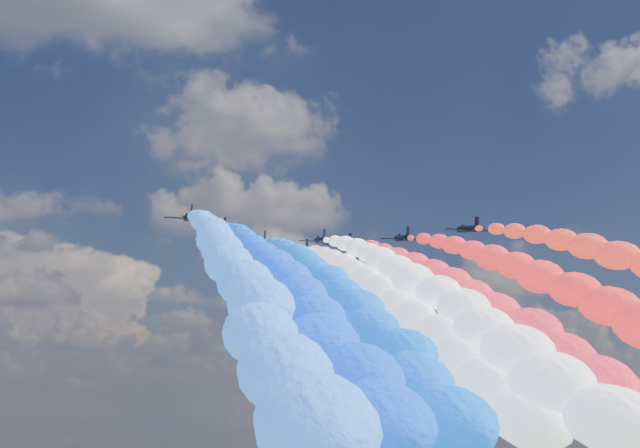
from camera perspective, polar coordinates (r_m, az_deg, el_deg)
name	(u,v)px	position (r m, az deg, el deg)	size (l,w,h in m)	color
jet_0	(189,217)	(152.59, -8.99, 0.45)	(8.74, 11.73, 2.58)	black
trail_0	(221,268)	(97.93, -6.77, -3.02)	(6.66, 101.61, 40.74)	#2770FF
jet_1	(221,229)	(161.48, -6.80, -0.34)	(8.74, 11.73, 2.58)	black
trail_1	(267,281)	(107.21, -3.65, -3.92)	(6.66, 101.61, 40.74)	blue
jet_2	(262,241)	(172.66, -3.97, -1.20)	(8.74, 11.73, 2.58)	black
trail_2	(322,294)	(119.03, 0.17, -4.82)	(6.66, 101.61, 40.74)	blue
jet_3	(320,240)	(170.89, 0.03, -1.11)	(8.74, 11.73, 2.58)	black
trail_3	(408,293)	(118.31, 6.04, -4.70)	(6.66, 101.61, 40.74)	white
jet_4	(302,249)	(180.73, -1.22, -1.75)	(8.74, 11.73, 2.58)	black
trail_4	(375,302)	(127.85, 3.82, -5.33)	(6.66, 101.61, 40.74)	white
jet_5	(344,244)	(174.83, 1.67, -1.37)	(8.74, 11.73, 2.58)	black
trail_5	(439,296)	(122.81, 8.18, -4.93)	(6.66, 101.61, 40.74)	red
jet_6	(402,238)	(169.65, 5.66, -0.96)	(8.74, 11.73, 2.58)	black
trail_6	(529,291)	(119.16, 14.14, -4.44)	(6.66, 101.61, 40.74)	red
jet_7	(468,229)	(162.85, 10.10, -0.33)	(8.74, 11.73, 2.58)	black
trail_7	(638,281)	(114.52, 20.95, -3.67)	(6.66, 101.61, 40.74)	red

